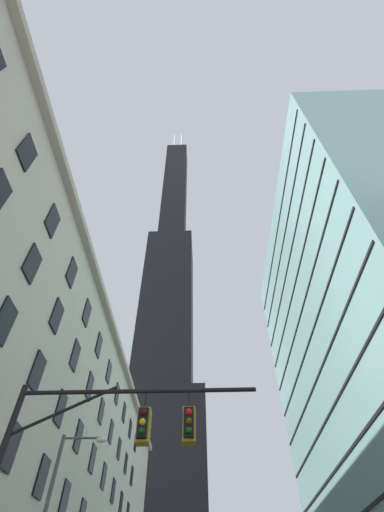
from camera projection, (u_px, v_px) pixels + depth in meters
dark_skyscraper at (165, 344)px, 118.60m from camera, size 25.66×25.66×230.83m
traffic_signal_mast at (104, 451)px, 10.41m from camera, size 7.86×0.63×7.04m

